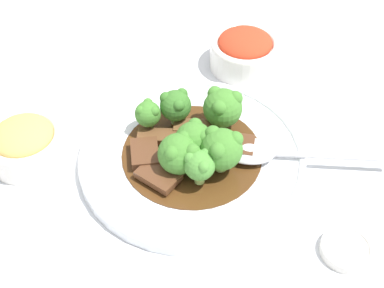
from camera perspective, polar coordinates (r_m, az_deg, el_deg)
The scene contains 18 objects.
ground_plane at distance 0.75m, azimuth 0.00°, elevation -1.79°, with size 4.00×4.00×0.00m, color silver.
main_plate at distance 0.74m, azimuth 0.00°, elevation -1.27°, with size 0.31×0.31×0.02m.
beef_strip_0 at distance 0.76m, azimuth 0.53°, elevation 1.77°, with size 0.07×0.05×0.01m.
beef_strip_1 at distance 0.73m, azimuth -5.06°, elevation -0.99°, with size 0.06×0.06×0.01m.
beef_strip_2 at distance 0.75m, azimuth -3.31°, elevation 0.58°, with size 0.07×0.05×0.01m.
beef_strip_3 at distance 0.70m, azimuth -3.62°, elevation -3.38°, with size 0.06×0.04×0.01m.
beef_strip_4 at distance 0.74m, azimuth 4.21°, elevation -0.15°, with size 0.07×0.06×0.01m.
broccoli_floret_0 at distance 0.71m, azimuth 0.18°, elevation 0.46°, with size 0.05×0.05×0.06m.
broccoli_floret_1 at distance 0.75m, azimuth 3.29°, elevation 3.94°, with size 0.06×0.06×0.06m.
broccoli_floret_2 at distance 0.68m, azimuth 0.83°, elevation -2.25°, with size 0.04×0.04×0.05m.
broccoli_floret_3 at distance 0.75m, azimuth -4.73°, elevation 3.25°, with size 0.04×0.04×0.05m.
broccoli_floret_4 at distance 0.69m, azimuth 3.16°, elevation -0.49°, with size 0.06×0.06×0.06m.
broccoli_floret_5 at distance 0.76m, azimuth -1.77°, elevation 4.17°, with size 0.04×0.04×0.05m.
broccoli_floret_6 at distance 0.69m, azimuth -1.16°, elevation -1.08°, with size 0.06×0.06×0.06m.
serving_spoon at distance 0.73m, azimuth 7.36°, elevation -0.82°, with size 0.22×0.13×0.01m.
side_bowl_kimchi at distance 0.89m, azimuth 5.63°, elevation 9.89°, with size 0.11×0.11×0.06m.
side_bowl_appetizer at distance 0.77m, azimuth -17.40°, elevation 0.12°, with size 0.11×0.11×0.06m.
sauce_dish at distance 0.68m, azimuth 16.16°, elevation -10.68°, with size 0.06×0.06×0.01m.
Camera 1 is at (0.25, -0.43, 0.56)m, focal length 50.00 mm.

